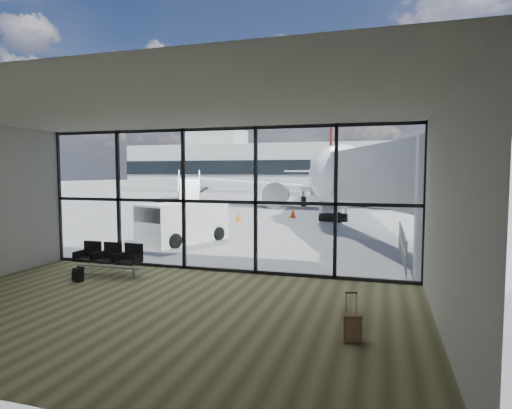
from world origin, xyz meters
The scene contains 21 objects.
ground centered at (0.00, 40.00, 0.00)m, with size 220.00×220.00×0.00m, color slate.
lounge_shell centered at (0.00, -4.80, 2.65)m, with size 12.02×8.01×4.51m.
glass_curtain_wall centered at (0.00, 0.00, 2.25)m, with size 12.10×0.12×4.50m.
jet_bridge centered at (4.90, 7.07, 2.76)m, with size 8.00×16.50×4.33m.
apron_railing centered at (5.60, 3.50, 0.72)m, with size 0.06×5.46×1.11m.
far_terminal centered at (-0.59, 61.97, 4.21)m, with size 80.00×12.20×11.00m.
tree_0 centered at (-45.00, 72.00, 4.63)m, with size 4.95×4.95×7.12m.
tree_1 centered at (-39.00, 72.00, 5.25)m, with size 5.61×5.61×8.07m.
tree_2 centered at (-33.00, 72.00, 5.88)m, with size 6.27×6.27×9.03m.
tree_3 centered at (-27.00, 72.00, 4.63)m, with size 4.95×4.95×7.12m.
tree_4 centered at (-21.00, 72.00, 5.25)m, with size 5.61×5.61×8.07m.
tree_5 centered at (-15.00, 72.00, 5.88)m, with size 6.27×6.27×9.03m.
seating_row centered at (-3.08, -1.28, 0.53)m, with size 2.17×0.61×0.96m.
backpack centered at (-3.37, -2.37, 0.20)m, with size 0.32×0.32×0.42m.
suitcase centered at (4.41, -4.60, 0.27)m, with size 0.38×0.31×0.91m.
airliner centered at (0.43, 28.13, 2.86)m, with size 31.19×36.31×9.38m.
service_van centered at (-3.65, 4.75, 0.91)m, with size 3.09×4.43×1.77m.
belt_loader centered at (-10.36, 17.93, 0.66)m, with size 2.91×4.49×1.96m.
mobile_stairs centered at (-8.94, 16.67, 0.63)m, with size 3.09×4.07×2.61m.
traffic_cone_a centered at (-3.91, 13.40, 0.30)m, with size 0.44×0.44×0.63m.
traffic_cone_c centered at (-1.01, 16.40, 0.31)m, with size 0.45×0.45×0.64m.
Camera 1 is at (4.89, -12.39, 3.10)m, focal length 30.00 mm.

